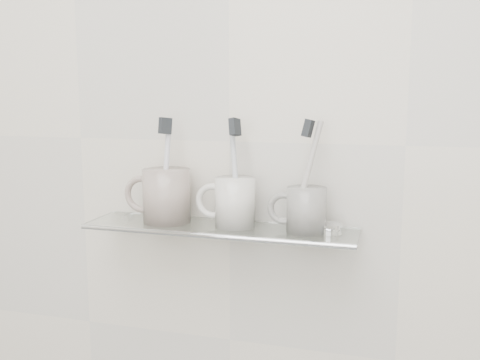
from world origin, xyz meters
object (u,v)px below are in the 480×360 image
(mug_left, at_px, (167,196))
(mug_right, at_px, (306,210))
(shelf_glass, at_px, (220,228))
(mug_center, at_px, (235,202))

(mug_left, relative_size, mug_right, 1.28)
(shelf_glass, height_order, mug_right, mug_right)
(shelf_glass, xyz_separation_m, mug_center, (0.03, 0.00, 0.05))
(mug_center, bearing_deg, shelf_glass, 167.98)
(mug_left, xyz_separation_m, mug_center, (0.13, 0.00, -0.01))
(shelf_glass, distance_m, mug_left, 0.12)
(mug_center, xyz_separation_m, mug_right, (0.13, 0.00, -0.01))
(mug_left, distance_m, mug_right, 0.26)
(shelf_glass, height_order, mug_left, mug_left)
(mug_center, distance_m, mug_right, 0.13)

